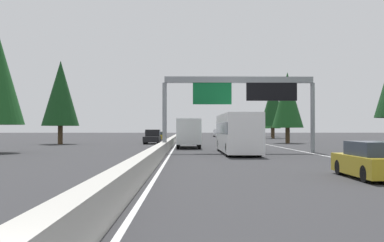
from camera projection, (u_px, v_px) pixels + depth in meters
name	position (u px, v px, depth m)	size (l,w,h in m)	color
ground_plane	(175.00, 143.00, 62.59)	(320.00, 320.00, 0.00)	#2D2D30
median_barrier	(176.00, 137.00, 82.59)	(180.00, 0.56, 0.90)	#ADAAA3
shoulder_stripe_right	(248.00, 141.00, 72.74)	(160.00, 0.16, 0.01)	silver
shoulder_stripe_median	(179.00, 141.00, 72.59)	(160.00, 0.16, 0.01)	silver
sign_gantry_overhead	(241.00, 92.00, 37.20)	(0.50, 12.68, 6.29)	gray
sedan_distant_b	(372.00, 161.00, 17.73)	(4.40, 1.80, 1.47)	#AD931E
bus_distant_a	(237.00, 132.00, 35.66)	(11.50, 2.55, 3.10)	white
box_truck_mid_right	(189.00, 132.00, 46.39)	(8.50, 2.40, 2.95)	white
pickup_far_center	(218.00, 133.00, 109.34)	(5.60, 2.00, 1.86)	silver
sedan_mid_left	(187.00, 134.00, 113.70)	(4.40, 1.80, 1.47)	#1E4793
oncoming_near	(161.00, 136.00, 78.78)	(4.40, 1.80, 1.47)	#AD931E
oncoming_far	(152.00, 137.00, 59.28)	(5.60, 2.00, 1.86)	black
conifer_right_mid	(287.00, 100.00, 60.70)	(4.24, 4.24, 9.63)	#4C3823
conifer_right_far	(273.00, 104.00, 90.85)	(5.11, 5.11, 11.61)	#4C3823
conifer_right_distant	(272.00, 113.00, 108.79)	(4.12, 4.12, 9.36)	#4C3823
conifer_left_near	(61.00, 93.00, 57.23)	(4.70, 4.70, 10.69)	#4C3823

